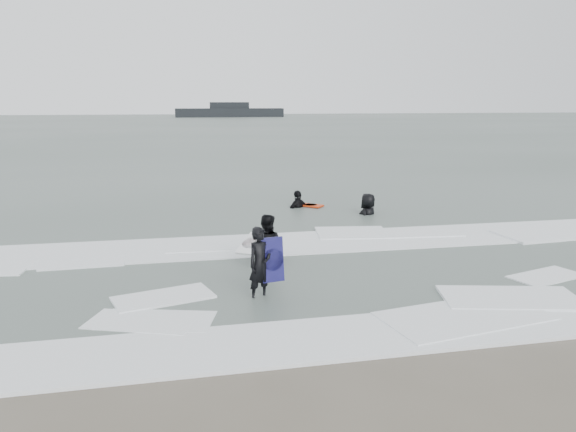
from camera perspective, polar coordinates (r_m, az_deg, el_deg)
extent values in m
plane|color=brown|center=(10.86, 5.27, -11.00)|extent=(320.00, 320.00, 0.00)
plane|color=#47544C|center=(89.73, -9.55, 8.91)|extent=(320.00, 320.00, 0.00)
imported|color=black|center=(12.14, -2.82, -8.46)|extent=(0.70, 0.62, 1.61)
imported|color=black|center=(14.81, -2.20, -4.70)|extent=(1.05, 0.92, 1.83)
imported|color=black|center=(22.04, 1.04, 0.76)|extent=(1.18, 0.94, 1.87)
imported|color=black|center=(20.94, 8.11, 0.06)|extent=(1.09, 1.14, 1.97)
cube|color=white|center=(10.32, 6.24, -12.07)|extent=(30.03, 2.32, 0.07)
cube|color=white|center=(16.39, -0.69, -2.92)|extent=(30.00, 2.60, 0.09)
cube|color=black|center=(142.00, -5.97, 10.40)|extent=(26.52, 4.74, 2.08)
cube|color=black|center=(141.97, -5.98, 11.13)|extent=(9.47, 2.84, 1.52)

